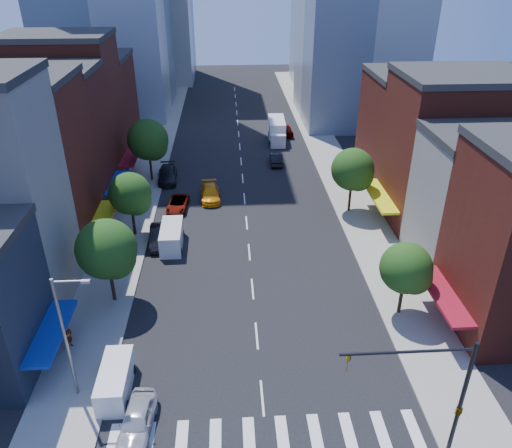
{
  "coord_description": "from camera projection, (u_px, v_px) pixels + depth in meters",
  "views": [
    {
      "loc": [
        -1.76,
        -22.97,
        25.39
      ],
      "look_at": [
        0.45,
        14.47,
        5.0
      ],
      "focal_mm": 35.0,
      "sensor_mm": 36.0,
      "label": 1
    }
  ],
  "objects": [
    {
      "name": "parked_car_second",
      "position": [
        159.0,
        236.0,
        49.24
      ],
      "size": [
        2.09,
        5.01,
        1.61
      ],
      "primitive_type": "imported",
      "rotation": [
        0.0,
        0.0,
        0.08
      ],
      "color": "black",
      "rests_on": "ground"
    },
    {
      "name": "pedestrian_near",
      "position": [
        68.0,
        337.0,
        35.88
      ],
      "size": [
        0.72,
        0.84,
        1.95
      ],
      "primitive_type": "imported",
      "rotation": [
        0.0,
        0.0,
        1.15
      ],
      "color": "#999999",
      "rests_on": "sidewalk_left"
    },
    {
      "name": "bldg_left_5",
      "position": [
        89.0,
        108.0,
        69.39
      ],
      "size": [
        12.0,
        10.0,
        13.0
      ],
      "primitive_type": "cube",
      "color": "#591E16",
      "rests_on": "ground"
    },
    {
      "name": "crosswalk",
      "position": [
        266.0,
        437.0,
        29.73
      ],
      "size": [
        19.0,
        3.0,
        0.01
      ],
      "primitive_type": "cube",
      "color": "silver",
      "rests_on": "ground"
    },
    {
      "name": "bldg_right_2",
      "position": [
        451.0,
        152.0,
        50.92
      ],
      "size": [
        12.0,
        10.0,
        15.0
      ],
      "primitive_type": "cube",
      "color": "#5C2015",
      "rests_on": "ground"
    },
    {
      "name": "parked_car_front",
      "position": [
        137.0,
        420.0,
        29.84
      ],
      "size": [
        2.19,
        4.77,
        1.58
      ],
      "primitive_type": "imported",
      "rotation": [
        0.0,
        0.0,
        -0.07
      ],
      "color": "#B0B0B5",
      "rests_on": "ground"
    },
    {
      "name": "tree_left_near",
      "position": [
        109.0,
        251.0,
        39.03
      ],
      "size": [
        4.8,
        4.8,
        7.3
      ],
      "color": "black",
      "rests_on": "sidewalk_left"
    },
    {
      "name": "parked_car_rear",
      "position": [
        167.0,
        175.0,
        62.92
      ],
      "size": [
        2.6,
        5.75,
        1.64
      ],
      "primitive_type": "imported",
      "rotation": [
        0.0,
        0.0,
        0.06
      ],
      "color": "black",
      "rests_on": "ground"
    },
    {
      "name": "traffic_signal",
      "position": [
        452.0,
        400.0,
        26.95
      ],
      "size": [
        7.24,
        2.24,
        8.0
      ],
      "color": "black",
      "rests_on": "sidewalk_right"
    },
    {
      "name": "bldg_left_3",
      "position": [
        47.0,
        144.0,
        53.13
      ],
      "size": [
        12.0,
        8.0,
        15.0
      ],
      "primitive_type": "cube",
      "color": "#591E16",
      "rests_on": "ground"
    },
    {
      "name": "tree_left_far",
      "position": [
        149.0,
        142.0,
        60.8
      ],
      "size": [
        5.0,
        5.0,
        7.75
      ],
      "color": "black",
      "rests_on": "sidewalk_left"
    },
    {
      "name": "traffic_car_oncoming",
      "position": [
        276.0,
        158.0,
        68.04
      ],
      "size": [
        1.76,
        4.66,
        1.52
      ],
      "primitive_type": "imported",
      "rotation": [
        0.0,
        0.0,
        3.11
      ],
      "color": "black",
      "rests_on": "ground"
    },
    {
      "name": "tree_right_far",
      "position": [
        354.0,
        171.0,
        53.38
      ],
      "size": [
        4.6,
        4.6,
        7.2
      ],
      "color": "black",
      "rests_on": "sidewalk_right"
    },
    {
      "name": "cargo_van_far",
      "position": [
        172.0,
        237.0,
        48.55
      ],
      "size": [
        2.11,
        5.05,
        2.14
      ],
      "rotation": [
        0.0,
        0.0,
        0.01
      ],
      "color": "silver",
      "rests_on": "ground"
    },
    {
      "name": "sidewalk_right",
      "position": [
        333.0,
        164.0,
        68.06
      ],
      "size": [
        5.0,
        120.0,
        0.15
      ],
      "primitive_type": "cube",
      "color": "gray",
      "rests_on": "ground"
    },
    {
      "name": "tree_right_near",
      "position": [
        408.0,
        270.0,
        37.92
      ],
      "size": [
        4.0,
        4.0,
        6.2
      ],
      "color": "black",
      "rests_on": "sidewalk_right"
    },
    {
      "name": "ground",
      "position": [
        262.0,
        398.0,
        32.36
      ],
      "size": [
        220.0,
        220.0,
        0.0
      ],
      "primitive_type": "plane",
      "color": "black",
      "rests_on": "ground"
    },
    {
      "name": "bldg_left_4",
      "position": [
        67.0,
        113.0,
        60.1
      ],
      "size": [
        12.0,
        9.0,
        17.0
      ],
      "primitive_type": "cube",
      "color": "#5C2015",
      "rests_on": "ground"
    },
    {
      "name": "pedestrian_far",
      "position": [
        97.0,
        257.0,
        45.46
      ],
      "size": [
        0.96,
        1.05,
        1.73
      ],
      "primitive_type": "imported",
      "rotation": [
        0.0,
        0.0,
        -2.03
      ],
      "color": "#999999",
      "rests_on": "sidewalk_left"
    },
    {
      "name": "box_truck",
      "position": [
        277.0,
        131.0,
        76.2
      ],
      "size": [
        2.68,
        7.97,
        3.18
      ],
      "rotation": [
        0.0,
        0.0,
        -0.04
      ],
      "color": "silver",
      "rests_on": "ground"
    },
    {
      "name": "bldg_right_3",
      "position": [
        416.0,
        131.0,
        60.17
      ],
      "size": [
        12.0,
        10.0,
        13.0
      ],
      "primitive_type": "cube",
      "color": "#591E16",
      "rests_on": "ground"
    },
    {
      "name": "parked_car_third",
      "position": [
        178.0,
        204.0,
        55.96
      ],
      "size": [
        2.52,
        4.75,
        1.27
      ],
      "primitive_type": "imported",
      "rotation": [
        0.0,
        0.0,
        -0.09
      ],
      "color": "#999999",
      "rests_on": "ground"
    },
    {
      "name": "taxi",
      "position": [
        210.0,
        193.0,
        58.21
      ],
      "size": [
        2.49,
        5.34,
        1.51
      ],
      "primitive_type": "imported",
      "rotation": [
        0.0,
        0.0,
        0.07
      ],
      "color": "#FF9F0D",
      "rests_on": "ground"
    },
    {
      "name": "streetlight",
      "position": [
        67.0,
        332.0,
        30.11
      ],
      "size": [
        2.25,
        0.25,
        9.0
      ],
      "color": "slate",
      "rests_on": "sidewalk_left"
    },
    {
      "name": "bldg_left_2",
      "position": [
        18.0,
        170.0,
        45.43
      ],
      "size": [
        12.0,
        9.0,
        16.0
      ],
      "primitive_type": "cube",
      "color": "#5C2015",
      "rests_on": "ground"
    },
    {
      "name": "sidewalk_left",
      "position": [
        148.0,
        168.0,
        66.76
      ],
      "size": [
        5.0,
        120.0,
        0.15
      ],
      "primitive_type": "cube",
      "color": "gray",
      "rests_on": "ground"
    },
    {
      "name": "tree_left_mid",
      "position": [
        132.0,
        195.0,
        48.84
      ],
      "size": [
        4.2,
        4.2,
        6.65
      ],
      "color": "black",
      "rests_on": "sidewalk_left"
    },
    {
      "name": "bldg_right_1",
      "position": [
        489.0,
        205.0,
        43.74
      ],
      "size": [
        12.0,
        8.0,
        12.0
      ],
      "primitive_type": "cube",
      "color": "beige",
      "rests_on": "ground"
    },
    {
      "name": "cargo_van_near",
      "position": [
        115.0,
        382.0,
        32.28
      ],
      "size": [
        1.91,
        4.62,
        1.96
      ],
      "rotation": [
        0.0,
        0.0,
        0.01
      ],
      "color": "silver",
      "rests_on": "ground"
    },
    {
      "name": "traffic_car_far",
      "position": [
        285.0,
        130.0,
        78.92
      ],
      "size": [
        2.44,
        5.02,
        1.65
      ],
      "primitive_type": "imported",
      "rotation": [
        0.0,
        0.0,
        3.24
      ],
      "color": "#999999",
      "rests_on": "ground"
    }
  ]
}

